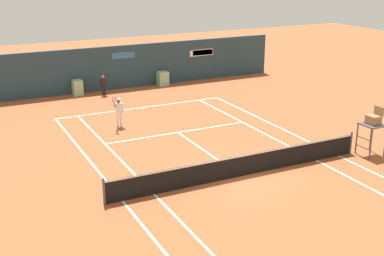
{
  "coord_description": "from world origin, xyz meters",
  "views": [
    {
      "loc": [
        -10.81,
        -17.08,
        8.82
      ],
      "look_at": [
        -0.07,
        4.58,
        0.8
      ],
      "focal_mm": 48.25,
      "sensor_mm": 36.0,
      "label": 1
    }
  ],
  "objects": [
    {
      "name": "tennis_net",
      "position": [
        0.0,
        0.0,
        0.51
      ],
      "size": [
        12.1,
        0.1,
        1.07
      ],
      "color": "#4C4C51",
      "rests_on": "ground_plane"
    },
    {
      "name": "tennis_ball_near_service_line",
      "position": [
        2.24,
        6.78,
        0.03
      ],
      "size": [
        0.07,
        0.07,
        0.07
      ],
      "primitive_type": "sphere",
      "color": "#CCE033",
      "rests_on": "ground_plane"
    },
    {
      "name": "ball_kid_left_post",
      "position": [
        -1.22,
        15.55,
        0.79
      ],
      "size": [
        0.46,
        0.21,
        1.37
      ],
      "rotation": [
        0.0,
        0.0,
        3.27
      ],
      "color": "black",
      "rests_on": "ground_plane"
    },
    {
      "name": "sponsor_back_wall",
      "position": [
        0.04,
        16.97,
        1.46
      ],
      "size": [
        25.0,
        1.02,
        3.03
      ],
      "color": "#233D4C",
      "rests_on": "ground_plane"
    },
    {
      "name": "player_on_baseline",
      "position": [
        -2.48,
        8.68,
        0.97
      ],
      "size": [
        0.75,
        0.66,
        1.83
      ],
      "rotation": [
        0.0,
        0.0,
        2.91
      ],
      "color": "white",
      "rests_on": "ground_plane"
    },
    {
      "name": "tennis_ball_mid_court",
      "position": [
        3.71,
        5.19,
        0.03
      ],
      "size": [
        0.07,
        0.07,
        0.07
      ],
      "primitive_type": "sphere",
      "color": "#CCE033",
      "rests_on": "ground_plane"
    },
    {
      "name": "umpire_chair",
      "position": [
        6.71,
        -0.54,
        1.55
      ],
      "size": [
        1.0,
        1.0,
        2.32
      ],
      "rotation": [
        0.0,
        0.0,
        1.57
      ],
      "color": "#47474C",
      "rests_on": "ground_plane"
    },
    {
      "name": "tennis_ball_by_sideline",
      "position": [
        2.14,
        6.46,
        0.03
      ],
      "size": [
        0.07,
        0.07,
        0.07
      ],
      "primitive_type": "sphere",
      "color": "#CCE033",
      "rests_on": "ground_plane"
    },
    {
      "name": "ground_plane",
      "position": [
        -0.0,
        0.58,
        0.0
      ],
      "size": [
        80.0,
        80.0,
        0.01
      ],
      "color": "#A8512D"
    }
  ]
}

